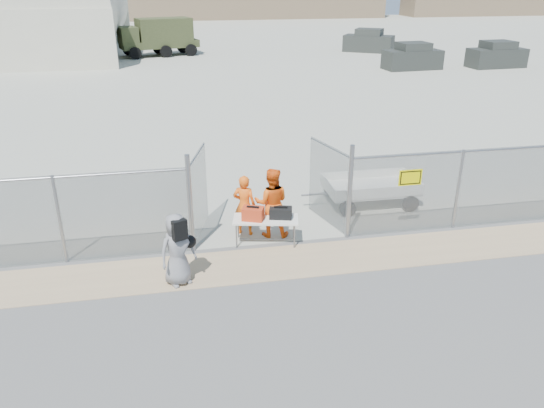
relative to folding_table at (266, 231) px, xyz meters
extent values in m
plane|color=#5B5B5B|center=(0.15, -2.06, -0.35)|extent=(160.00, 160.00, 0.00)
cube|color=#A8AA99|center=(0.15, 39.94, -0.34)|extent=(160.00, 80.00, 0.01)
cube|color=tan|center=(0.15, -1.06, -0.34)|extent=(44.00, 1.60, 0.01)
cube|color=red|center=(-0.32, 0.00, 0.51)|extent=(0.61, 0.51, 0.32)
cube|color=black|center=(0.38, -0.02, 0.48)|extent=(0.63, 0.47, 0.27)
imported|color=orange|center=(-0.45, 0.63, 0.47)|extent=(0.70, 0.59, 1.64)
imported|color=orange|center=(0.23, 0.41, 0.58)|extent=(1.03, 0.88, 1.86)
imported|color=gray|center=(-2.22, -1.51, 0.49)|extent=(0.96, 0.82, 1.66)
camera|label=1|loc=(-2.12, -11.87, 5.95)|focal=35.00mm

